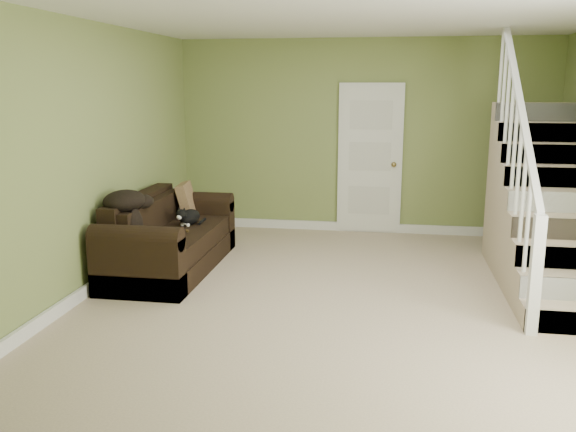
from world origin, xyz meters
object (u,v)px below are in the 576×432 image
(sofa, at_px, (167,241))
(banana, at_px, (180,234))
(cat, at_px, (189,217))
(side_table, at_px, (174,227))

(sofa, relative_size, banana, 9.90)
(sofa, bearing_deg, banana, -47.07)
(sofa, relative_size, cat, 4.24)
(banana, bearing_deg, sofa, 130.10)
(sofa, xyz_separation_m, side_table, (-0.22, 0.80, -0.04))
(side_table, distance_m, banana, 1.18)
(cat, bearing_deg, side_table, 138.67)
(banana, bearing_deg, side_table, 110.79)
(sofa, height_order, cat, sofa)
(sofa, xyz_separation_m, cat, (0.17, 0.25, 0.22))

